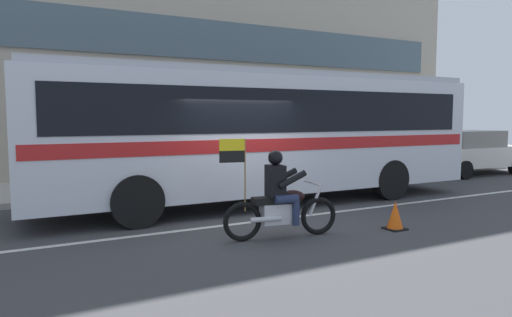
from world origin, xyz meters
The scene contains 8 objects.
ground_plane centered at (0.00, 0.00, 0.00)m, with size 60.00×60.00×0.00m, color #3D3D3F.
sidewalk_curb centered at (0.00, 5.10, 0.07)m, with size 28.00×3.80×0.15m, color #B7B2A8.
lane_center_stripe centered at (0.00, -0.60, 0.00)m, with size 26.60×0.14×0.01m, color silver.
transit_bus centered at (1.28, 1.19, 1.88)m, with size 11.26×2.70×3.22m.
motorcycle_with_rider centered at (-0.15, -1.92, 0.67)m, with size 2.17×0.70×1.78m.
parked_hatchback_downstreet centered at (10.86, 2.58, 0.85)m, with size 4.63×1.91×1.64m.
fire_hydrant centered at (5.38, 4.08, 0.52)m, with size 0.22×0.30×0.75m.
traffic_cone centered at (2.11, -2.43, 0.26)m, with size 0.36×0.36×0.55m.
Camera 1 is at (-4.32, -8.82, 2.14)m, focal length 32.45 mm.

